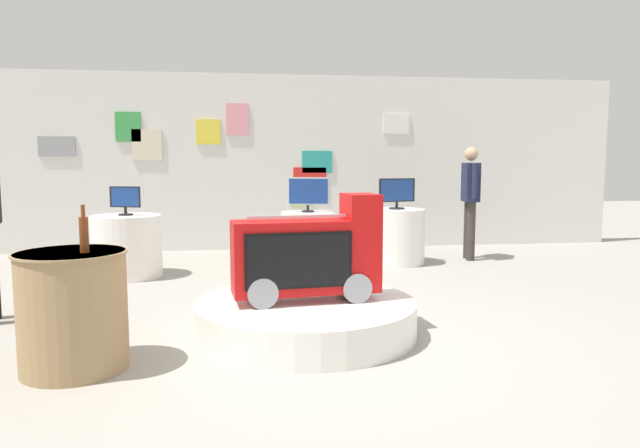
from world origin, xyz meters
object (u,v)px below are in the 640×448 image
(tv_on_left_rear, at_px, (308,192))
(side_table_round, at_px, (73,310))
(main_display_pedestal, at_px, (306,317))
(novelty_firetruck_tv, at_px, (309,258))
(display_pedestal_left_rear, at_px, (308,241))
(tv_on_right_rear, at_px, (125,199))
(tv_on_center_rear, at_px, (397,192))
(bottle_on_side_table, at_px, (84,233))
(display_pedestal_center_rear, at_px, (396,236))
(shopper_browsing_near_truck, at_px, (470,194))
(display_pedestal_right_rear, at_px, (127,246))

(tv_on_left_rear, height_order, side_table_round, tv_on_left_rear)
(main_display_pedestal, xyz_separation_m, novelty_firetruck_tv, (0.02, -0.00, 0.50))
(novelty_firetruck_tv, xyz_separation_m, tv_on_left_rear, (0.32, 2.86, 0.38))
(display_pedestal_left_rear, distance_m, side_table_round, 4.01)
(novelty_firetruck_tv, relative_size, tv_on_right_rear, 3.19)
(tv_on_center_rear, relative_size, bottle_on_side_table, 1.66)
(display_pedestal_center_rear, bearing_deg, shopper_browsing_near_truck, 9.31)
(tv_on_left_rear, xyz_separation_m, tv_on_right_rear, (-2.29, -0.15, -0.06))
(main_display_pedestal, xyz_separation_m, bottle_on_side_table, (-1.57, -0.65, 0.81))
(tv_on_right_rear, bearing_deg, display_pedestal_left_rear, 3.85)
(display_pedestal_right_rear, height_order, side_table_round, side_table_round)
(display_pedestal_right_rear, bearing_deg, side_table_round, -85.33)
(side_table_round, bearing_deg, display_pedestal_right_rear, 94.67)
(shopper_browsing_near_truck, bearing_deg, display_pedestal_center_rear, -170.69)
(tv_on_center_rear, xyz_separation_m, bottle_on_side_table, (-3.21, -3.83, -0.05))
(side_table_round, bearing_deg, display_pedestal_left_rear, 59.69)
(display_pedestal_left_rear, bearing_deg, tv_on_center_rear, 13.83)
(novelty_firetruck_tv, height_order, tv_on_left_rear, tv_on_left_rear)
(display_pedestal_center_rear, bearing_deg, bottle_on_side_table, -129.92)
(display_pedestal_center_rear, height_order, side_table_round, side_table_round)
(display_pedestal_right_rear, height_order, shopper_browsing_near_truck, shopper_browsing_near_truck)
(shopper_browsing_near_truck, bearing_deg, display_pedestal_right_rear, -172.05)
(novelty_firetruck_tv, height_order, tv_on_center_rear, tv_on_center_rear)
(novelty_firetruck_tv, relative_size, display_pedestal_center_rear, 1.55)
(display_pedestal_right_rear, distance_m, bottle_on_side_table, 3.43)
(tv_on_center_rear, bearing_deg, side_table_round, -131.27)
(novelty_firetruck_tv, distance_m, display_pedestal_left_rear, 2.90)
(display_pedestal_left_rear, bearing_deg, main_display_pedestal, -96.94)
(main_display_pedestal, height_order, display_pedestal_center_rear, display_pedestal_center_rear)
(display_pedestal_left_rear, relative_size, tv_on_left_rear, 1.41)
(display_pedestal_right_rear, height_order, bottle_on_side_table, bottle_on_side_table)
(display_pedestal_right_rear, bearing_deg, tv_on_center_rear, 7.45)
(bottle_on_side_table, bearing_deg, display_pedestal_center_rear, 50.08)
(tv_on_center_rear, relative_size, side_table_round, 0.65)
(display_pedestal_right_rear, height_order, tv_on_right_rear, tv_on_right_rear)
(tv_on_right_rear, bearing_deg, shopper_browsing_near_truck, 8.00)
(shopper_browsing_near_truck, bearing_deg, novelty_firetruck_tv, -129.41)
(tv_on_left_rear, xyz_separation_m, display_pedestal_center_rear, (1.29, 0.33, -0.65))
(tv_on_left_rear, relative_size, shopper_browsing_near_truck, 0.33)
(novelty_firetruck_tv, xyz_separation_m, tv_on_center_rear, (1.62, 3.18, 0.36))
(tv_on_left_rear, height_order, display_pedestal_right_rear, tv_on_left_rear)
(main_display_pedestal, bearing_deg, display_pedestal_center_rear, 62.72)
(tv_on_center_rear, distance_m, bottle_on_side_table, 5.00)
(display_pedestal_left_rear, height_order, display_pedestal_right_rear, same)
(display_pedestal_left_rear, relative_size, tv_on_right_rear, 1.99)
(display_pedestal_center_rear, relative_size, bottle_on_side_table, 2.47)
(novelty_firetruck_tv, xyz_separation_m, shopper_browsing_near_truck, (2.78, 3.38, 0.32))
(main_display_pedestal, height_order, novelty_firetruck_tv, novelty_firetruck_tv)
(main_display_pedestal, distance_m, display_pedestal_center_rear, 3.59)
(display_pedestal_left_rear, relative_size, side_table_round, 0.94)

